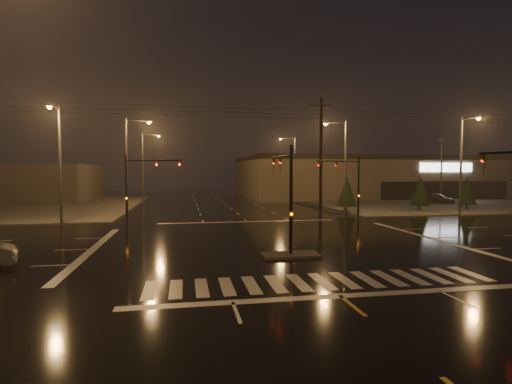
% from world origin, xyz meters
% --- Properties ---
extents(ground, '(140.00, 140.00, 0.00)m').
position_xyz_m(ground, '(0.00, 0.00, 0.00)').
color(ground, black).
rests_on(ground, ground).
extents(sidewalk_ne, '(36.00, 36.00, 0.12)m').
position_xyz_m(sidewalk_ne, '(30.00, 30.00, 0.06)').
color(sidewalk_ne, '#46443F').
rests_on(sidewalk_ne, ground).
extents(median_island, '(3.00, 1.60, 0.15)m').
position_xyz_m(median_island, '(0.00, -4.00, 0.07)').
color(median_island, '#46443F').
rests_on(median_island, ground).
extents(crosswalk, '(15.00, 2.60, 0.01)m').
position_xyz_m(crosswalk, '(0.00, -9.00, 0.01)').
color(crosswalk, beige).
rests_on(crosswalk, ground).
extents(stop_bar_near, '(16.00, 0.50, 0.01)m').
position_xyz_m(stop_bar_near, '(0.00, -11.00, 0.01)').
color(stop_bar_near, beige).
rests_on(stop_bar_near, ground).
extents(stop_bar_far, '(16.00, 0.50, 0.01)m').
position_xyz_m(stop_bar_far, '(0.00, 11.00, 0.01)').
color(stop_bar_far, beige).
rests_on(stop_bar_far, ground).
extents(parking_lot, '(50.00, 24.00, 0.08)m').
position_xyz_m(parking_lot, '(35.00, 28.00, 0.04)').
color(parking_lot, black).
rests_on(parking_lot, ground).
extents(retail_building, '(60.20, 28.30, 7.20)m').
position_xyz_m(retail_building, '(35.00, 45.99, 3.84)').
color(retail_building, '#695F4B').
rests_on(retail_building, ground).
extents(signal_mast_median, '(0.25, 4.59, 6.00)m').
position_xyz_m(signal_mast_median, '(0.00, -3.07, 3.75)').
color(signal_mast_median, black).
rests_on(signal_mast_median, ground).
extents(signal_mast_ne, '(4.84, 1.86, 6.00)m').
position_xyz_m(signal_mast_ne, '(9.50, 10.14, 3.79)').
color(signal_mast_ne, black).
rests_on(signal_mast_ne, ground).
extents(signal_mast_nw, '(4.84, 1.86, 6.00)m').
position_xyz_m(signal_mast_nw, '(-9.50, 10.14, 3.79)').
color(signal_mast_nw, black).
rests_on(signal_mast_nw, ground).
extents(streetlight_1, '(2.77, 0.32, 10.00)m').
position_xyz_m(streetlight_1, '(-11.18, 18.00, 5.80)').
color(streetlight_1, '#38383A').
rests_on(streetlight_1, ground).
extents(streetlight_2, '(2.77, 0.32, 10.00)m').
position_xyz_m(streetlight_2, '(-11.18, 34.00, 5.80)').
color(streetlight_2, '#38383A').
rests_on(streetlight_2, ground).
extents(streetlight_3, '(2.77, 0.32, 10.00)m').
position_xyz_m(streetlight_3, '(11.18, 16.00, 5.80)').
color(streetlight_3, '#38383A').
rests_on(streetlight_3, ground).
extents(streetlight_4, '(2.77, 0.32, 10.00)m').
position_xyz_m(streetlight_4, '(11.18, 36.00, 5.80)').
color(streetlight_4, '#38383A').
rests_on(streetlight_4, ground).
extents(streetlight_5, '(0.32, 2.77, 10.00)m').
position_xyz_m(streetlight_5, '(-16.00, 11.18, 5.80)').
color(streetlight_5, '#38383A').
rests_on(streetlight_5, ground).
extents(streetlight_6, '(0.32, 2.77, 10.00)m').
position_xyz_m(streetlight_6, '(22.00, 11.18, 5.80)').
color(streetlight_6, '#38383A').
rests_on(streetlight_6, ground).
extents(utility_pole_1, '(2.20, 0.32, 12.00)m').
position_xyz_m(utility_pole_1, '(8.00, 14.00, 6.13)').
color(utility_pole_1, black).
rests_on(utility_pole_1, ground).
extents(conifer_0, '(2.21, 2.21, 4.15)m').
position_xyz_m(conifer_0, '(12.23, 17.38, 2.42)').
color(conifer_0, black).
rests_on(conifer_0, ground).
extents(conifer_1, '(2.20, 2.20, 4.13)m').
position_xyz_m(conifer_1, '(20.89, 16.80, 2.41)').
color(conifer_1, black).
rests_on(conifer_1, ground).
extents(conifer_2, '(2.11, 2.11, 4.00)m').
position_xyz_m(conifer_2, '(26.96, 16.82, 2.35)').
color(conifer_2, black).
rests_on(conifer_2, ground).
extents(car_parked, '(4.05, 4.84, 1.56)m').
position_xyz_m(car_parked, '(29.35, 25.78, 0.78)').
color(car_parked, black).
rests_on(car_parked, ground).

